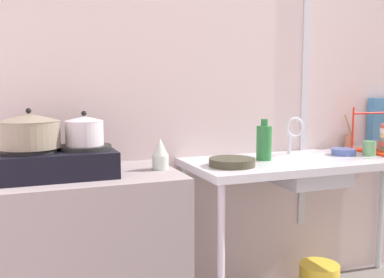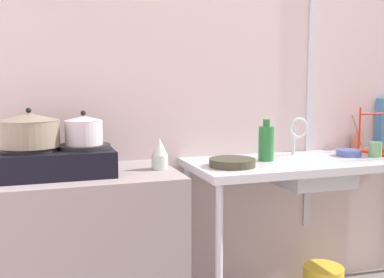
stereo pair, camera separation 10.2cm
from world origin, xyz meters
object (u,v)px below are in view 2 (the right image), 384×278
(stove, at_px, (58,161))
(utensil_jar, at_px, (356,142))
(small_bowl_on_drainboard, at_px, (349,153))
(bottle_by_sink, at_px, (266,143))
(pot_on_right_burner, at_px, (84,130))
(sink_basin, at_px, (312,172))
(frying_pan, at_px, (232,163))
(cup_by_rack, at_px, (375,149))
(percolator, at_px, (160,154))
(pot_on_left_burner, at_px, (29,130))
(faucet, at_px, (298,130))

(stove, xyz_separation_m, utensil_jar, (1.83, 0.23, -0.02))
(small_bowl_on_drainboard, xyz_separation_m, utensil_jar, (0.21, 0.20, 0.03))
(stove, relative_size, bottle_by_sink, 2.18)
(pot_on_right_burner, xyz_separation_m, sink_basin, (1.21, -0.02, -0.27))
(frying_pan, height_order, cup_by_rack, cup_by_rack)
(bottle_by_sink, height_order, utensil_jar, bottle_by_sink)
(sink_basin, bearing_deg, percolator, 179.31)
(pot_on_left_burner, relative_size, bottle_by_sink, 1.18)
(pot_on_right_burner, bearing_deg, cup_by_rack, -1.91)
(small_bowl_on_drainboard, bearing_deg, stove, -179.07)
(sink_basin, xyz_separation_m, utensil_jar, (0.49, 0.25, 0.12))
(frying_pan, xyz_separation_m, utensil_jar, (0.99, 0.29, 0.03))
(percolator, distance_m, faucet, 0.87)
(faucet, bearing_deg, stove, -174.61)
(pot_on_left_burner, distance_m, small_bowl_on_drainboard, 1.74)
(frying_pan, distance_m, cup_by_rack, 0.89)
(pot_on_left_burner, distance_m, pot_on_right_burner, 0.24)
(cup_by_rack, bearing_deg, sink_basin, 175.59)
(percolator, height_order, cup_by_rack, percolator)
(stove, height_order, small_bowl_on_drainboard, stove)
(pot_on_right_burner, bearing_deg, frying_pan, -4.96)
(frying_pan, bearing_deg, small_bowl_on_drainboard, 6.52)
(stove, distance_m, sink_basin, 1.34)
(pot_on_right_burner, height_order, small_bowl_on_drainboard, pot_on_right_burner)
(pot_on_left_burner, bearing_deg, faucet, 4.95)
(pot_on_right_burner, height_order, cup_by_rack, pot_on_right_burner)
(percolator, height_order, utensil_jar, utensil_jar)
(sink_basin, xyz_separation_m, small_bowl_on_drainboard, (0.28, 0.05, 0.09))
(stove, xyz_separation_m, bottle_by_sink, (1.08, 0.04, 0.03))
(stove, relative_size, pot_on_left_burner, 1.84)
(cup_by_rack, height_order, small_bowl_on_drainboard, cup_by_rack)
(stove, distance_m, small_bowl_on_drainboard, 1.61)
(stove, distance_m, pot_on_right_burner, 0.18)
(percolator, distance_m, bottle_by_sink, 0.61)
(stove, xyz_separation_m, frying_pan, (0.84, -0.06, -0.04))
(pot_on_left_burner, height_order, small_bowl_on_drainboard, pot_on_left_burner)
(cup_by_rack, bearing_deg, faucet, 155.86)
(faucet, distance_m, bottle_by_sink, 0.27)
(faucet, xyz_separation_m, bottle_by_sink, (-0.25, -0.09, -0.05))
(percolator, relative_size, cup_by_rack, 1.78)
(pot_on_left_burner, xyz_separation_m, pot_on_right_burner, (0.24, 0.00, -0.01))
(percolator, xyz_separation_m, small_bowl_on_drainboard, (1.14, 0.04, -0.06))
(percolator, xyz_separation_m, cup_by_rack, (1.26, -0.04, -0.03))
(utensil_jar, bearing_deg, cup_by_rack, -108.87)
(frying_pan, relative_size, utensil_jar, 1.08)
(cup_by_rack, bearing_deg, small_bowl_on_drainboard, 146.02)
(pot_on_left_burner, height_order, percolator, pot_on_left_burner)
(pot_on_left_burner, relative_size, faucet, 1.18)
(percolator, distance_m, frying_pan, 0.37)
(cup_by_rack, bearing_deg, bottle_by_sink, 171.89)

